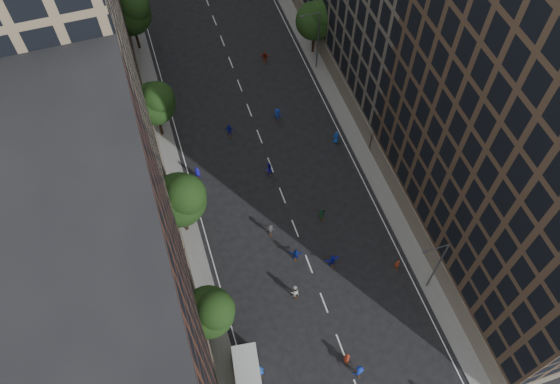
# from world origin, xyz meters

# --- Properties ---
(ground) EXTENTS (240.00, 240.00, 0.00)m
(ground) POSITION_xyz_m (0.00, 40.00, 0.00)
(ground) COLOR black
(ground) RESTS_ON ground
(sidewalk_left) EXTENTS (4.00, 105.00, 0.15)m
(sidewalk_left) POSITION_xyz_m (-12.00, 47.50, 0.07)
(sidewalk_left) COLOR slate
(sidewalk_left) RESTS_ON ground
(sidewalk_right) EXTENTS (4.00, 105.00, 0.15)m
(sidewalk_right) POSITION_xyz_m (12.00, 47.50, 0.07)
(sidewalk_right) COLOR slate
(sidewalk_right) RESTS_ON ground
(bldg_left_a) EXTENTS (14.00, 22.00, 30.00)m
(bldg_left_a) POSITION_xyz_m (-19.00, 11.00, 15.00)
(bldg_left_a) COLOR #522D1F
(bldg_left_a) RESTS_ON ground
(bldg_left_b) EXTENTS (14.00, 26.00, 34.00)m
(bldg_left_b) POSITION_xyz_m (-19.00, 35.00, 17.00)
(bldg_left_b) COLOR #8D795C
(bldg_left_b) RESTS_ON ground
(bldg_right_a) EXTENTS (14.00, 30.00, 36.00)m
(bldg_right_a) POSITION_xyz_m (19.00, 15.00, 18.00)
(bldg_right_a) COLOR #493627
(bldg_right_a) RESTS_ON ground
(tree_left_1) EXTENTS (4.80, 4.80, 8.21)m
(tree_left_1) POSITION_xyz_m (-11.02, 13.86, 5.55)
(tree_left_1) COLOR black
(tree_left_1) RESTS_ON ground
(tree_left_2) EXTENTS (5.60, 5.60, 9.45)m
(tree_left_2) POSITION_xyz_m (-10.99, 25.83, 6.36)
(tree_left_2) COLOR black
(tree_left_2) RESTS_ON ground
(tree_left_3) EXTENTS (5.00, 5.00, 8.58)m
(tree_left_3) POSITION_xyz_m (-11.02, 39.85, 5.82)
(tree_left_3) COLOR black
(tree_left_3) RESTS_ON ground
(tree_left_4) EXTENTS (5.40, 5.40, 9.08)m
(tree_left_4) POSITION_xyz_m (-11.00, 55.84, 6.10)
(tree_left_4) COLOR black
(tree_left_4) RESTS_ON ground
(tree_right_a) EXTENTS (5.00, 5.00, 8.39)m
(tree_right_a) POSITION_xyz_m (11.38, 47.85, 5.63)
(tree_right_a) COLOR black
(tree_right_a) RESTS_ON ground
(streetlamp_near) EXTENTS (2.64, 0.22, 9.06)m
(streetlamp_near) POSITION_xyz_m (10.37, 12.00, 5.17)
(streetlamp_near) COLOR #595B60
(streetlamp_near) RESTS_ON ground
(streetlamp_far) EXTENTS (2.64, 0.22, 9.06)m
(streetlamp_far) POSITION_xyz_m (10.37, 45.00, 5.17)
(streetlamp_far) COLOR #595B60
(streetlamp_far) RESTS_ON ground
(cargo_van) EXTENTS (3.06, 5.40, 2.74)m
(cargo_van) POSITION_xyz_m (-9.28, 8.62, 1.44)
(cargo_van) COLOR silver
(cargo_van) RESTS_ON ground
(skater_0) EXTENTS (0.81, 0.55, 1.62)m
(skater_0) POSITION_xyz_m (-8.05, 8.81, 0.81)
(skater_0) COLOR #13409C
(skater_0) RESTS_ON ground
(skater_3) EXTENTS (1.21, 0.75, 1.80)m
(skater_3) POSITION_xyz_m (0.54, 5.93, 0.90)
(skater_3) COLOR #142CA3
(skater_3) RESTS_ON ground
(skater_4) EXTENTS (1.01, 0.66, 1.59)m
(skater_4) POSITION_xyz_m (-8.50, 11.23, 0.79)
(skater_4) COLOR #1316A2
(skater_4) RESTS_ON ground
(skater_5) EXTENTS (1.62, 0.53, 1.74)m
(skater_5) POSITION_xyz_m (2.24, 17.24, 0.87)
(skater_5) COLOR #161EB5
(skater_5) RESTS_ON ground
(skater_6) EXTENTS (0.75, 0.50, 1.51)m
(skater_6) POSITION_xyz_m (-0.02, 7.44, 0.76)
(skater_6) COLOR maroon
(skater_6) RESTS_ON ground
(skater_7) EXTENTS (0.59, 0.42, 1.50)m
(skater_7) POSITION_xyz_m (8.50, 14.85, 0.75)
(skater_7) COLOR #9E351A
(skater_7) RESTS_ON ground
(skater_8) EXTENTS (1.08, 0.93, 1.94)m
(skater_8) POSITION_xyz_m (-2.58, 15.20, 0.97)
(skater_8) COLOR silver
(skater_8) RESTS_ON ground
(skater_9) EXTENTS (1.11, 0.76, 1.59)m
(skater_9) POSITION_xyz_m (-2.76, 22.74, 0.80)
(skater_9) COLOR #38373B
(skater_9) RESTS_ON ground
(skater_10) EXTENTS (1.09, 0.64, 1.75)m
(skater_10) POSITION_xyz_m (3.13, 22.83, 0.88)
(skater_10) COLOR #1A582F
(skater_10) RESTS_ON ground
(skater_11) EXTENTS (1.54, 0.93, 1.58)m
(skater_11) POSITION_xyz_m (-1.12, 19.10, 0.79)
(skater_11) COLOR navy
(skater_11) RESTS_ON ground
(skater_12) EXTENTS (1.02, 0.87, 1.77)m
(skater_12) POSITION_xyz_m (8.50, 32.34, 0.88)
(skater_12) COLOR #1542AE
(skater_12) RESTS_ON ground
(skater_13) EXTENTS (0.79, 0.60, 1.94)m
(skater_13) POSITION_xyz_m (-8.50, 32.29, 0.97)
(skater_13) COLOR #1A16BA
(skater_13) RESTS_ON ground
(skater_14) EXTENTS (1.06, 0.91, 1.89)m
(skater_14) POSITION_xyz_m (-0.59, 30.32, 0.95)
(skater_14) COLOR #1714A9
(skater_14) RESTS_ON ground
(skater_15) EXTENTS (1.37, 1.07, 1.86)m
(skater_15) POSITION_xyz_m (2.90, 37.86, 0.93)
(skater_15) COLOR navy
(skater_15) RESTS_ON ground
(skater_16) EXTENTS (1.14, 0.73, 1.80)m
(skater_16) POSITION_xyz_m (-3.37, 37.32, 0.90)
(skater_16) COLOR #141CA4
(skater_16) RESTS_ON ground
(skater_17) EXTENTS (1.46, 0.84, 1.50)m
(skater_17) POSITION_xyz_m (4.47, 48.28, 0.75)
(skater_17) COLOR maroon
(skater_17) RESTS_ON ground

